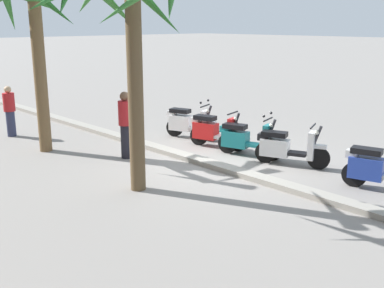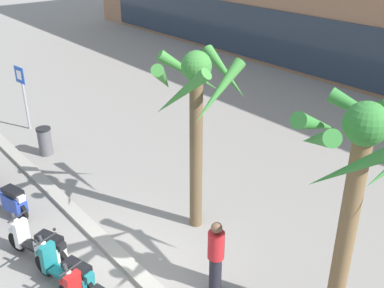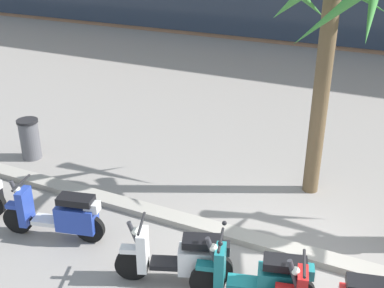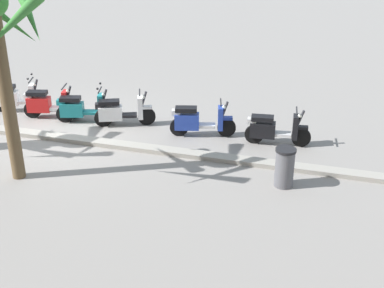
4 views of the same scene
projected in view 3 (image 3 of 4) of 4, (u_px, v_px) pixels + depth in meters
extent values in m
plane|color=gray|center=(295.00, 268.00, 7.66)|extent=(200.00, 200.00, 0.00)
cube|color=gray|center=(301.00, 253.00, 7.91)|extent=(60.00, 0.36, 0.12)
cylinder|color=black|center=(18.00, 220.00, 8.44)|extent=(0.53, 0.22, 0.52)
cylinder|color=black|center=(90.00, 228.00, 8.20)|extent=(0.53, 0.22, 0.52)
cube|color=silver|center=(50.00, 221.00, 8.30)|extent=(0.65, 0.42, 0.08)
cube|color=#233D9E|center=(77.00, 218.00, 8.16)|extent=(0.74, 0.48, 0.45)
cube|color=black|center=(76.00, 200.00, 8.01)|extent=(0.66, 0.44, 0.12)
cube|color=#233D9E|center=(25.00, 207.00, 8.29)|extent=(0.22, 0.36, 0.66)
cube|color=#233D9E|center=(16.00, 206.00, 8.32)|extent=(0.35, 0.23, 0.08)
cylinder|color=#333338|center=(20.00, 199.00, 8.24)|extent=(0.29, 0.14, 0.69)
cylinder|color=black|center=(21.00, 183.00, 8.09)|extent=(0.18, 0.55, 0.04)
sphere|color=white|center=(17.00, 189.00, 8.17)|extent=(0.12, 0.12, 0.12)
cube|color=silver|center=(92.00, 207.00, 8.00)|extent=(0.28, 0.25, 0.16)
cylinder|color=black|center=(132.00, 265.00, 7.33)|extent=(0.52, 0.28, 0.52)
cylinder|color=black|center=(216.00, 269.00, 7.25)|extent=(0.52, 0.28, 0.52)
cube|color=black|center=(170.00, 263.00, 7.27)|extent=(0.66, 0.48, 0.08)
cube|color=white|center=(201.00, 260.00, 7.20)|extent=(0.75, 0.55, 0.42)
cube|color=black|center=(203.00, 242.00, 7.06)|extent=(0.67, 0.50, 0.12)
cube|color=white|center=(143.00, 250.00, 7.20)|extent=(0.26, 0.37, 0.66)
cube|color=white|center=(131.00, 249.00, 7.21)|extent=(0.36, 0.27, 0.08)
cylinder|color=#333338|center=(137.00, 241.00, 7.14)|extent=(0.29, 0.17, 0.69)
cylinder|color=black|center=(141.00, 223.00, 7.00)|extent=(0.24, 0.54, 0.04)
sphere|color=white|center=(135.00, 231.00, 7.07)|extent=(0.12, 0.12, 0.12)
cube|color=black|center=(222.00, 248.00, 7.08)|extent=(0.30, 0.27, 0.16)
cylinder|color=black|center=(207.00, 282.00, 6.98)|extent=(0.53, 0.24, 0.52)
cube|color=#197075|center=(248.00, 283.00, 6.87)|extent=(0.65, 0.43, 0.08)
cube|color=#197075|center=(282.00, 282.00, 6.76)|extent=(0.74, 0.49, 0.42)
cube|color=black|center=(285.00, 263.00, 6.61)|extent=(0.66, 0.45, 0.12)
cube|color=#197075|center=(220.00, 267.00, 6.83)|extent=(0.23, 0.37, 0.66)
cube|color=#197075|center=(207.00, 266.00, 6.86)|extent=(0.35, 0.24, 0.08)
cylinder|color=#333338|center=(215.00, 258.00, 6.78)|extent=(0.29, 0.14, 0.69)
cylinder|color=black|center=(221.00, 240.00, 6.64)|extent=(0.19, 0.55, 0.04)
sphere|color=white|center=(213.00, 248.00, 6.71)|extent=(0.12, 0.12, 0.12)
cube|color=#197075|center=(305.00, 271.00, 6.61)|extent=(0.29, 0.26, 0.16)
sphere|color=black|center=(220.00, 243.00, 6.37)|extent=(0.07, 0.07, 0.07)
sphere|color=black|center=(224.00, 223.00, 6.80)|extent=(0.07, 0.07, 0.07)
cube|color=black|center=(371.00, 286.00, 6.12)|extent=(0.65, 0.43, 0.12)
cylinder|color=#333338|center=(296.00, 282.00, 6.34)|extent=(0.29, 0.14, 0.69)
cylinder|color=black|center=(304.00, 263.00, 6.19)|extent=(0.17, 0.55, 0.04)
sphere|color=white|center=(295.00, 271.00, 6.26)|extent=(0.12, 0.12, 0.12)
cylinder|color=brown|center=(321.00, 94.00, 9.03)|extent=(0.31, 0.31, 4.15)
cone|color=#3D8438|center=(373.00, 5.00, 8.10)|extent=(0.38, 1.53, 1.26)
cone|color=#3D8438|center=(295.00, 0.00, 8.08)|extent=(1.33, 1.34, 1.11)
cone|color=#3D8438|center=(337.00, 11.00, 7.77)|extent=(1.48, 0.72, 1.33)
cylinder|color=#56565B|center=(30.00, 140.00, 11.06)|extent=(0.44, 0.44, 0.90)
cylinder|color=black|center=(27.00, 121.00, 10.86)|extent=(0.48, 0.48, 0.06)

